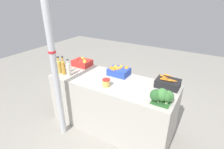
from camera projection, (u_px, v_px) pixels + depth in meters
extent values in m
plane|color=gray|center=(112.00, 124.00, 3.01)|extent=(10.00, 10.00, 0.00)
cube|color=#B7B2A8|center=(112.00, 104.00, 2.83)|extent=(1.95, 0.76, 0.84)
cylinder|color=#B7BABF|center=(53.00, 58.00, 2.31)|extent=(0.09, 0.09, 2.54)
cylinder|color=red|center=(52.00, 52.00, 2.28)|extent=(0.10, 0.10, 0.03)
cube|color=red|center=(82.00, 63.00, 3.17)|extent=(0.32, 0.25, 0.11)
sphere|color=red|center=(89.00, 61.00, 3.14)|extent=(0.07, 0.07, 0.07)
sphere|color=gold|center=(77.00, 60.00, 3.18)|extent=(0.07, 0.07, 0.07)
sphere|color=gold|center=(85.00, 63.00, 3.06)|extent=(0.07, 0.07, 0.07)
sphere|color=red|center=(84.00, 62.00, 3.08)|extent=(0.08, 0.08, 0.08)
sphere|color=red|center=(77.00, 60.00, 3.16)|extent=(0.07, 0.07, 0.07)
sphere|color=red|center=(78.00, 60.00, 3.18)|extent=(0.07, 0.07, 0.07)
sphere|color=gold|center=(84.00, 61.00, 3.09)|extent=(0.08, 0.08, 0.08)
sphere|color=gold|center=(83.00, 59.00, 3.24)|extent=(0.08, 0.08, 0.08)
sphere|color=red|center=(80.00, 60.00, 3.20)|extent=(0.07, 0.07, 0.07)
cube|color=#2847B7|center=(119.00, 72.00, 2.82)|extent=(0.32, 0.25, 0.11)
sphere|color=orange|center=(121.00, 67.00, 2.86)|extent=(0.07, 0.07, 0.07)
sphere|color=orange|center=(119.00, 69.00, 2.80)|extent=(0.07, 0.07, 0.07)
sphere|color=orange|center=(127.00, 68.00, 2.82)|extent=(0.07, 0.07, 0.07)
sphere|color=orange|center=(116.00, 67.00, 2.85)|extent=(0.08, 0.08, 0.08)
sphere|color=orange|center=(119.00, 69.00, 2.81)|extent=(0.07, 0.07, 0.07)
sphere|color=orange|center=(117.00, 69.00, 2.79)|extent=(0.08, 0.08, 0.08)
sphere|color=orange|center=(112.00, 69.00, 2.80)|extent=(0.09, 0.09, 0.09)
sphere|color=orange|center=(114.00, 70.00, 2.77)|extent=(0.09, 0.09, 0.09)
cube|color=black|center=(168.00, 83.00, 2.45)|extent=(0.32, 0.25, 0.11)
cone|color=orange|center=(173.00, 81.00, 2.36)|extent=(0.13, 0.05, 0.03)
cone|color=orange|center=(165.00, 77.00, 2.47)|extent=(0.15, 0.07, 0.03)
cone|color=orange|center=(166.00, 80.00, 2.39)|extent=(0.16, 0.03, 0.03)
cone|color=orange|center=(169.00, 80.00, 2.40)|extent=(0.14, 0.05, 0.03)
cone|color=orange|center=(173.00, 80.00, 2.40)|extent=(0.13, 0.03, 0.02)
cone|color=orange|center=(168.00, 80.00, 2.39)|extent=(0.16, 0.07, 0.03)
cone|color=orange|center=(169.00, 76.00, 2.50)|extent=(0.14, 0.04, 0.03)
cube|color=#2D602D|center=(161.00, 103.00, 2.11)|extent=(0.22, 0.18, 0.01)
ellipsoid|color=#427F3D|center=(168.00, 97.00, 2.08)|extent=(0.14, 0.14, 0.15)
cylinder|color=#B2C693|center=(167.00, 101.00, 2.11)|extent=(0.03, 0.03, 0.02)
ellipsoid|color=#387033|center=(167.00, 97.00, 2.05)|extent=(0.10, 0.10, 0.12)
cylinder|color=#B2C693|center=(166.00, 103.00, 2.08)|extent=(0.03, 0.03, 0.02)
ellipsoid|color=#427F3D|center=(162.00, 95.00, 2.08)|extent=(0.15, 0.15, 0.16)
cylinder|color=#B2C693|center=(161.00, 101.00, 2.12)|extent=(0.03, 0.03, 0.02)
ellipsoid|color=#387033|center=(159.00, 96.00, 2.08)|extent=(0.11, 0.11, 0.11)
cylinder|color=#B2C693|center=(158.00, 101.00, 2.11)|extent=(0.03, 0.03, 0.02)
ellipsoid|color=#2D602D|center=(156.00, 95.00, 2.10)|extent=(0.14, 0.14, 0.15)
cylinder|color=#B2C693|center=(155.00, 100.00, 2.13)|extent=(0.03, 0.03, 0.02)
cylinder|color=gold|center=(59.00, 67.00, 2.86)|extent=(0.08, 0.08, 0.20)
cone|color=gold|center=(58.00, 61.00, 2.82)|extent=(0.08, 0.08, 0.02)
cylinder|color=gold|center=(58.00, 59.00, 2.80)|extent=(0.04, 0.04, 0.04)
cylinder|color=#2D2D33|center=(58.00, 57.00, 2.79)|extent=(0.04, 0.04, 0.01)
cylinder|color=gold|center=(64.00, 68.00, 2.82)|extent=(0.06, 0.06, 0.21)
cone|color=gold|center=(63.00, 61.00, 2.76)|extent=(0.06, 0.06, 0.03)
cylinder|color=gold|center=(62.00, 59.00, 2.75)|extent=(0.03, 0.03, 0.05)
cylinder|color=#2D2D33|center=(62.00, 57.00, 2.73)|extent=(0.03, 0.03, 0.01)
cylinder|color=beige|center=(69.00, 70.00, 2.77)|extent=(0.06, 0.06, 0.20)
cone|color=beige|center=(68.00, 63.00, 2.72)|extent=(0.06, 0.06, 0.02)
cylinder|color=beige|center=(68.00, 61.00, 2.71)|extent=(0.03, 0.03, 0.04)
cylinder|color=#2D2D33|center=(67.00, 60.00, 2.69)|extent=(0.03, 0.03, 0.01)
cylinder|color=#DBBC56|center=(106.00, 83.00, 2.47)|extent=(0.11, 0.11, 0.10)
cylinder|color=red|center=(106.00, 80.00, 2.45)|extent=(0.11, 0.11, 0.01)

